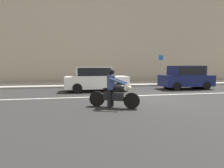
{
  "coord_description": "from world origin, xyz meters",
  "views": [
    {
      "loc": [
        -4.13,
        -9.15,
        1.68
      ],
      "look_at": [
        -2.56,
        -0.95,
        0.9
      ],
      "focal_mm": 28.63,
      "sensor_mm": 36.0,
      "label": 1
    }
  ],
  "objects_px": {
    "parked_hatchback_navy": "(186,77)",
    "street_sign_post": "(161,66)",
    "motorcycle_with_rider_denim_blue": "(113,92)",
    "parked_sedan_white": "(96,79)"
  },
  "relations": [
    {
      "from": "parked_hatchback_navy",
      "to": "motorcycle_with_rider_denim_blue",
      "type": "bearing_deg",
      "value": -141.97
    },
    {
      "from": "motorcycle_with_rider_denim_blue",
      "to": "parked_sedan_white",
      "type": "height_order",
      "value": "parked_sedan_white"
    },
    {
      "from": "parked_sedan_white",
      "to": "street_sign_post",
      "type": "height_order",
      "value": "street_sign_post"
    },
    {
      "from": "street_sign_post",
      "to": "parked_sedan_white",
      "type": "bearing_deg",
      "value": -152.13
    },
    {
      "from": "parked_sedan_white",
      "to": "motorcycle_with_rider_denim_blue",
      "type": "bearing_deg",
      "value": -87.6
    },
    {
      "from": "parked_sedan_white",
      "to": "street_sign_post",
      "type": "bearing_deg",
      "value": 27.87
    },
    {
      "from": "parked_sedan_white",
      "to": "street_sign_post",
      "type": "xyz_separation_m",
      "value": [
        6.66,
        3.52,
        0.9
      ]
    },
    {
      "from": "parked_hatchback_navy",
      "to": "street_sign_post",
      "type": "relative_size",
      "value": 1.44
    },
    {
      "from": "parked_hatchback_navy",
      "to": "parked_sedan_white",
      "type": "distance_m",
      "value": 7.04
    },
    {
      "from": "motorcycle_with_rider_denim_blue",
      "to": "parked_hatchback_navy",
      "type": "height_order",
      "value": "parked_hatchback_navy"
    }
  ]
}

